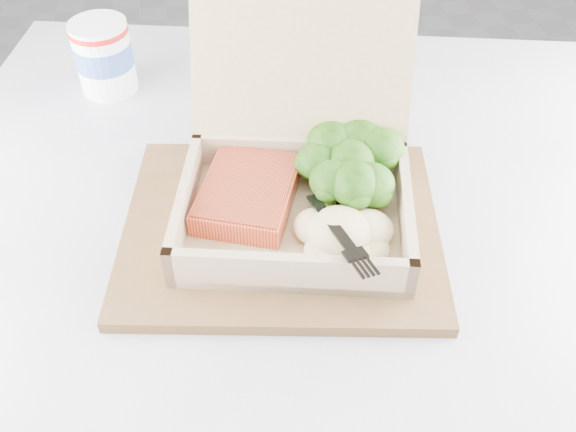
{
  "coord_description": "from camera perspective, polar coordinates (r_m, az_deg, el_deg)",
  "views": [
    {
      "loc": [
        0.38,
        -0.95,
        1.24
      ],
      "look_at": [
        0.44,
        -0.5,
        0.79
      ],
      "focal_mm": 40.0,
      "sensor_mm": 36.0,
      "label": 1
    }
  ],
  "objects": [
    {
      "name": "plastic_fork",
      "position": [
        0.62,
        3.13,
        0.69
      ],
      "size": [
        0.04,
        0.14,
        0.02
      ],
      "rotation": [
        0.0,
        0.0,
        3.35
      ],
      "color": "black",
      "rests_on": "mashed_potatoes"
    },
    {
      "name": "receipt",
      "position": [
        0.81,
        3.32,
        7.89
      ],
      "size": [
        0.1,
        0.15,
        0.0
      ],
      "primitive_type": "cube",
      "rotation": [
        0.0,
        0.0,
        -0.26
      ],
      "color": "white",
      "rests_on": "cafe_table"
    },
    {
      "name": "salmon_fillet",
      "position": [
        0.67,
        -3.57,
        2.0
      ],
      "size": [
        0.13,
        0.14,
        0.03
      ],
      "primitive_type": "cube",
      "rotation": [
        0.0,
        0.0,
        -0.34
      ],
      "color": "#F75A30",
      "rests_on": "takeout_container"
    },
    {
      "name": "paper_cup",
      "position": [
        0.89,
        -16.07,
        13.62
      ],
      "size": [
        0.08,
        0.08,
        0.1
      ],
      "color": "white",
      "rests_on": "cafe_table"
    },
    {
      "name": "serving_tray",
      "position": [
        0.67,
        -0.61,
        -1.09
      ],
      "size": [
        0.36,
        0.31,
        0.01
      ],
      "primitive_type": "cube",
      "rotation": [
        0.0,
        0.0,
        -0.15
      ],
      "color": "brown",
      "rests_on": "cafe_table"
    },
    {
      "name": "takeout_container",
      "position": [
        0.66,
        0.8,
        4.96
      ],
      "size": [
        0.28,
        0.3,
        0.21
      ],
      "rotation": [
        0.0,
        0.0,
        -0.2
      ],
      "color": "tan",
      "rests_on": "serving_tray"
    },
    {
      "name": "floor",
      "position": [
        1.61,
        -18.69,
        -9.02
      ],
      "size": [
        4.0,
        4.0,
        0.0
      ],
      "primitive_type": "plane",
      "color": "gray",
      "rests_on": "ground"
    },
    {
      "name": "broccoli_pile",
      "position": [
        0.68,
        5.62,
        4.21
      ],
      "size": [
        0.13,
        0.13,
        0.05
      ],
      "primitive_type": null,
      "color": "#3D7A1B",
      "rests_on": "takeout_container"
    },
    {
      "name": "mashed_potatoes",
      "position": [
        0.62,
        4.58,
        -1.37
      ],
      "size": [
        0.1,
        0.09,
        0.04
      ],
      "primitive_type": "ellipsoid",
      "color": "beige",
      "rests_on": "takeout_container"
    },
    {
      "name": "cafe_table",
      "position": [
        0.83,
        -0.38,
        -10.78
      ],
      "size": [
        1.01,
        1.01,
        0.75
      ],
      "rotation": [
        0.0,
        0.0,
        -0.21
      ],
      "color": "black",
      "rests_on": "floor"
    }
  ]
}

